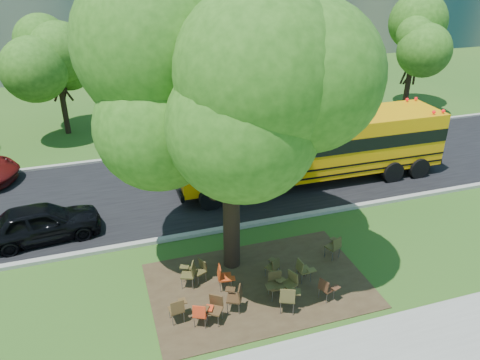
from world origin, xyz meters
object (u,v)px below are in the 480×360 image
object	(u,v)px
chair_0	(177,308)
chair_11	(274,265)
chair_6	(290,281)
chair_8	(189,272)
black_car	(41,223)
chair_3	(214,306)
school_bus	(323,145)
chair_10	(223,276)
chair_12	(303,269)
main_tree	(230,103)
chair_2	(236,296)
chair_1	(201,312)
chair_9	(199,268)
chair_5	(275,282)
chair_7	(327,287)
chair_4	(288,297)
chair_13	(334,245)

from	to	relation	value
chair_0	chair_11	world-z (taller)	chair_0
chair_6	chair_8	bearing A→B (deg)	40.17
black_car	chair_3	bearing A→B (deg)	-146.15
school_bus	chair_10	xyz separation A→B (m)	(-6.57, -6.27, -1.20)
chair_6	chair_10	size ratio (longest dim) A/B	0.95
chair_8	chair_12	world-z (taller)	chair_8
main_tree	chair_3	size ratio (longest dim) A/B	10.51
chair_2	chair_1	bearing A→B (deg)	131.30
chair_0	chair_9	bearing A→B (deg)	51.93
chair_0	chair_12	distance (m)	4.29
black_car	chair_2	bearing A→B (deg)	-141.03
chair_12	main_tree	bearing A→B (deg)	-133.37
main_tree	black_car	xyz separation A→B (m)	(-6.26, 3.69, -5.09)
school_bus	chair_12	size ratio (longest dim) A/B	14.83
chair_11	chair_5	bearing A→B (deg)	-140.69
chair_0	chair_5	bearing A→B (deg)	-2.74
chair_2	chair_7	bearing A→B (deg)	-73.54
chair_4	main_tree	bearing A→B (deg)	132.35
chair_1	chair_3	size ratio (longest dim) A/B	0.92
main_tree	school_bus	xyz separation A→B (m)	(5.94, 5.09, -4.05)
chair_4	chair_10	size ratio (longest dim) A/B	1.07
chair_9	chair_13	distance (m)	4.79
chair_6	chair_9	distance (m)	2.95
chair_1	chair_8	size ratio (longest dim) A/B	0.92
chair_3	chair_7	size ratio (longest dim) A/B	1.09
chair_8	main_tree	bearing A→B (deg)	-46.04
main_tree	chair_5	xyz separation A→B (m)	(0.79, -2.00, -5.24)
chair_2	chair_5	distance (m)	1.36
chair_8	chair_10	size ratio (longest dim) A/B	0.99
chair_5	school_bus	bearing A→B (deg)	-122.27
chair_13	chair_10	bearing A→B (deg)	165.34
main_tree	chair_12	bearing A→B (deg)	-39.05
chair_4	chair_6	size ratio (longest dim) A/B	1.13
chair_2	chair_12	distance (m)	2.57
chair_2	chair_5	bearing A→B (deg)	-56.03
chair_2	chair_12	world-z (taller)	chair_2
chair_0	chair_13	bearing A→B (deg)	7.97
chair_3	chair_7	world-z (taller)	chair_3
school_bus	chair_3	distance (m)	10.51
school_bus	chair_5	xyz separation A→B (m)	(-5.14, -7.09, -1.19)
chair_2	chair_12	size ratio (longest dim) A/B	1.07
chair_8	chair_9	world-z (taller)	chair_8
chair_2	chair_3	world-z (taller)	chair_2
chair_4	chair_9	bearing A→B (deg)	158.02
chair_6	chair_8	size ratio (longest dim) A/B	0.96
chair_4	chair_13	distance (m)	3.32
main_tree	chair_7	size ratio (longest dim) A/B	11.44
chair_8	chair_12	distance (m)	3.69
chair_8	chair_10	bearing A→B (deg)	-95.89
school_bus	chair_0	size ratio (longest dim) A/B	14.50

